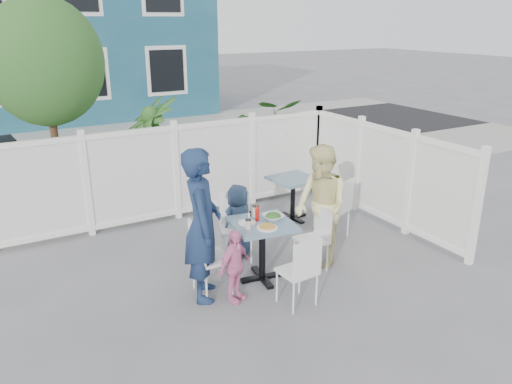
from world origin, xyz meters
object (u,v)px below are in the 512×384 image
toddler (234,266)px  chair_near (301,267)px  spare_table (293,187)px  boy (238,221)px  chair_right (316,234)px  man (202,225)px  chair_left (206,253)px  main_table (262,236)px  chair_back (236,221)px  woman (321,206)px

toddler → chair_near: bearing=-64.1°
spare_table → boy: boy is taller
chair_right → man: 1.68m
spare_table → boy: bearing=-152.2°
chair_left → main_table: bearing=87.2°
chair_right → chair_back: (-0.79, 0.83, 0.05)m
spare_table → chair_back: (-1.48, -0.78, -0.02)m
chair_back → man: 1.19m
man → chair_right: bearing=-69.3°
chair_near → toddler: 0.79m
chair_right → chair_back: bearing=46.4°
spare_table → chair_near: (-1.43, -2.33, -0.06)m
chair_back → chair_near: (0.05, -1.55, -0.04)m
chair_left → chair_right: 1.58m
spare_table → toddler: bearing=-138.1°
chair_left → chair_back: size_ratio=1.01×
chair_left → toddler: (0.22, -0.32, -0.10)m
woman → boy: 1.19m
spare_table → chair_right: chair_right is taller
chair_left → toddler: bearing=33.9°
chair_right → boy: (-0.73, 0.85, 0.03)m
chair_back → woman: bearing=161.7°
spare_table → chair_left: 2.72m
woman → spare_table: bearing=163.0°
chair_near → woman: 1.22m
spare_table → chair_left: chair_left is taller
woman → boy: woman is taller
chair_left → chair_right: bearing=85.5°
man → woman: 1.75m
chair_right → boy: bearing=43.4°
woman → chair_left: bearing=-86.8°
spare_table → chair_left: bearing=-146.2°
main_table → chair_left: 0.78m
man → toddler: 0.62m
chair_back → chair_near: 1.55m
chair_right → woman: bearing=-53.2°
main_table → man: size_ratio=0.46×
woman → main_table: bearing=-85.6°
chair_right → chair_near: 1.03m
spare_table → woman: (-0.57, -1.52, 0.27)m
chair_back → chair_left: bearing=63.9°
chair_back → chair_right: bearing=154.4°
main_table → chair_left: size_ratio=0.90×
boy → toddler: (-0.62, -1.08, -0.07)m
spare_table → main_table: bearing=-134.1°
chair_back → boy: bearing=-133.5°
chair_back → woman: woman is taller
main_table → chair_right: 0.81m
boy → chair_left: bearing=26.8°
chair_right → man: man is taller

